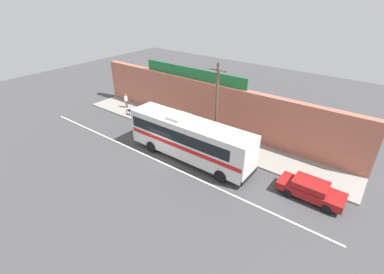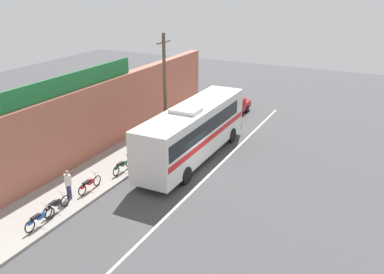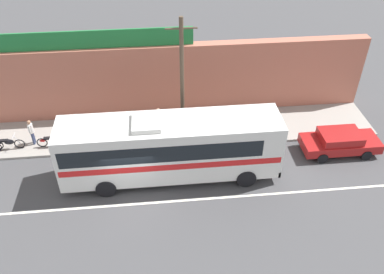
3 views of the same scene
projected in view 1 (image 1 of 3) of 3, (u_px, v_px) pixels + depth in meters
ground_plane at (162, 156)px, 24.38m from camera, size 70.00×70.00×0.00m
sidewalk_slab at (197, 133)px, 27.98m from camera, size 30.00×3.60×0.14m
storefront_facade at (210, 105)px, 28.37m from camera, size 30.00×0.70×4.80m
storefront_billboard at (193, 73)px, 28.13m from camera, size 12.44×0.12×1.10m
road_center_stripe at (156, 160)px, 23.82m from camera, size 30.00×0.14×0.01m
intercity_bus at (189, 137)px, 23.08m from camera, size 11.36×2.61×3.78m
parked_car at (311, 189)px, 19.21m from camera, size 4.44×1.87×1.37m
utility_pole at (216, 107)px, 23.40m from camera, size 1.60×0.22×7.77m
motorcycle_orange at (141, 114)px, 30.87m from camera, size 1.84×0.56×0.94m
motorcycle_blue at (132, 112)px, 31.42m from camera, size 1.88×0.56×0.94m
motorcycle_purple at (157, 120)px, 29.51m from camera, size 1.88×0.56×0.94m
motorcycle_green at (176, 128)px, 27.88m from camera, size 1.96×0.56×0.94m
pedestrian_far_left at (126, 100)px, 33.22m from camera, size 0.30×0.48×1.71m
pedestrian_near_shop at (210, 129)px, 26.45m from camera, size 0.30×0.48×1.72m
pedestrian_far_right at (152, 112)px, 30.16m from camera, size 0.30×0.48×1.64m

